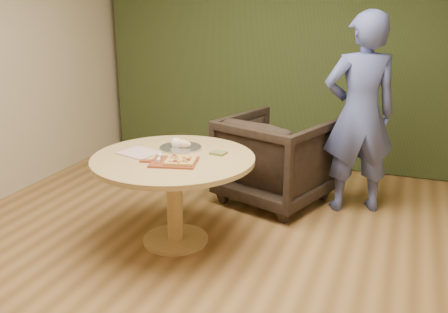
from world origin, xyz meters
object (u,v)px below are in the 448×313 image
Objects in this scene: cutlery_roll at (159,158)px; bread_roll at (180,143)px; pedestal_table at (174,173)px; person_standing at (360,114)px; serving_tray at (181,148)px; pizza_paddle at (173,162)px; armchair at (276,155)px; flatbread_pizza at (181,160)px.

cutlery_roll is 0.99× the size of bread_roll.
pedestal_table is 6.87× the size of cutlery_roll.
person_standing is at bearing 36.54° from bread_roll.
person_standing is at bearing 36.72° from serving_tray.
pizza_paddle is 0.12m from cutlery_roll.
cutlery_roll is 0.20× the size of armchair.
pizza_paddle is 0.49× the size of armchair.
person_standing is (1.24, 1.38, 0.18)m from pizza_paddle.
person_standing reaches higher than flatbread_pizza.
bread_roll is (-0.01, 0.00, 0.04)m from serving_tray.
person_standing is (1.36, 1.39, 0.16)m from cutlery_roll.
person_standing is at bearing -155.23° from armchair.
armchair is at bearing 57.35° from bread_roll.
armchair is (0.60, 0.94, -0.31)m from bread_roll.
armchair reaches higher than serving_tray.
flatbread_pizza is at bearing -64.32° from serving_tray.
flatbread_pizza is at bearing -19.04° from cutlery_roll.
pedestal_table is 0.27m from serving_tray.
pizza_paddle is 1.42m from armchair.
bread_roll reaches higher than flatbread_pizza.
serving_tray reaches higher than pizza_paddle.
pizza_paddle is 1.87m from person_standing.
pedestal_table is at bearing 101.77° from pizza_paddle.
pedestal_table is 0.70× the size of person_standing.
pizza_paddle is at bearing -174.95° from flatbread_pizza.
serving_tray is 1.70m from person_standing.
bread_roll is at bearing 76.59° from armchair.
bread_roll reaches higher than pizza_paddle.
pizza_paddle is 1.32× the size of serving_tray.
pedestal_table is at bearing 83.96° from armchair.
person_standing is at bearing 23.43° from cutlery_roll.
person_standing is (1.35, 1.01, 0.18)m from serving_tray.
person_standing is at bearing 43.31° from pedestal_table.
pizza_paddle is 2.46× the size of cutlery_roll.
flatbread_pizza is (0.07, 0.01, 0.02)m from pizza_paddle.
person_standing is (0.76, 0.07, 0.46)m from armchair.
armchair is at bearing 64.73° from pedestal_table.
bread_roll is (-0.12, 0.37, 0.04)m from pizza_paddle.
flatbread_pizza is at bearing 26.06° from person_standing.
pedestal_table is at bearing -79.63° from serving_tray.
armchair is at bearing 57.74° from serving_tray.
person_standing reaches higher than serving_tray.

